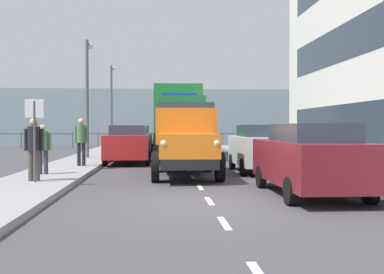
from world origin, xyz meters
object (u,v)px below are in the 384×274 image
object	(u,v)px
truck_vintage_orange	(185,141)
car_teal_oppositeside_1	(136,140)
car_red_oppositeside_0	(128,144)
lamp_post_far	(112,98)
car_maroon_kerbside_near	(310,158)
pedestrian_near_railing	(34,144)
lorry_cargo_green	(177,119)
street_sign	(35,126)
pedestrian_couple_b	(43,145)
lamp_post_promenade	(88,87)
pedestrian_in_dark_coat	(81,138)
car_white_kerbside_1	(259,148)

from	to	relation	value
truck_vintage_orange	car_teal_oppositeside_1	xyz separation A→B (m)	(2.25, -12.61, -0.28)
car_red_oppositeside_0	lamp_post_far	xyz separation A→B (m)	(2.00, -12.36, 2.80)
car_maroon_kerbside_near	pedestrian_near_railing	bearing A→B (deg)	-17.31
lorry_cargo_green	street_sign	xyz separation A→B (m)	(4.34, 12.57, -0.39)
lorry_cargo_green	pedestrian_couple_b	xyz separation A→B (m)	(4.66, 10.41, -1.01)
street_sign	lamp_post_promenade	bearing A→B (deg)	-89.10
lamp_post_promenade	street_sign	world-z (taller)	lamp_post_promenade
car_teal_oppositeside_1	lamp_post_promenade	world-z (taller)	lamp_post_promenade
street_sign	lorry_cargo_green	bearing A→B (deg)	-109.05
pedestrian_in_dark_coat	truck_vintage_orange	bearing A→B (deg)	142.13
car_maroon_kerbside_near	car_white_kerbside_1	size ratio (longest dim) A/B	1.16
lorry_cargo_green	lamp_post_far	distance (m)	9.30
lorry_cargo_green	car_red_oppositeside_0	bearing A→B (deg)	61.27
pedestrian_couple_b	lamp_post_far	size ratio (longest dim) A/B	0.27
car_maroon_kerbside_near	lamp_post_far	bearing A→B (deg)	-72.74
car_white_kerbside_1	lamp_post_far	distance (m)	18.52
truck_vintage_orange	car_teal_oppositeside_1	size ratio (longest dim) A/B	1.26
car_maroon_kerbside_near	pedestrian_near_railing	size ratio (longest dim) A/B	2.62
lamp_post_promenade	pedestrian_near_railing	bearing A→B (deg)	90.39
car_red_oppositeside_0	car_teal_oppositeside_1	world-z (taller)	same
car_maroon_kerbside_near	car_teal_oppositeside_1	distance (m)	17.56
truck_vintage_orange	pedestrian_near_railing	bearing A→B (deg)	24.99
truck_vintage_orange	lamp_post_far	world-z (taller)	lamp_post_far
lorry_cargo_green	street_sign	size ratio (longest dim) A/B	3.65
car_maroon_kerbside_near	pedestrian_near_railing	distance (m)	7.42
lamp_post_promenade	car_white_kerbside_1	bearing A→B (deg)	136.69
pedestrian_couple_b	pedestrian_in_dark_coat	world-z (taller)	pedestrian_in_dark_coat
pedestrian_near_railing	car_teal_oppositeside_1	bearing A→B (deg)	-98.07
truck_vintage_orange	pedestrian_near_railing	size ratio (longest dim) A/B	3.24
lamp_post_far	street_sign	xyz separation A→B (m)	(-0.02, 20.62, -2.02)
car_white_kerbside_1	pedestrian_couple_b	xyz separation A→B (m)	(7.30, 1.55, 0.18)
pedestrian_near_railing	car_white_kerbside_1	bearing A→B (deg)	-154.18
truck_vintage_orange	pedestrian_in_dark_coat	world-z (taller)	truck_vintage_orange
pedestrian_near_railing	lamp_post_far	size ratio (longest dim) A/B	0.30
pedestrian_couple_b	street_sign	xyz separation A→B (m)	(-0.31, 2.16, 0.61)
lorry_cargo_green	car_maroon_kerbside_near	world-z (taller)	lorry_cargo_green
lamp_post_far	car_maroon_kerbside_near	bearing A→B (deg)	107.26
car_teal_oppositeside_1	lamp_post_promenade	bearing A→B (deg)	64.39
pedestrian_in_dark_coat	lamp_post_promenade	distance (m)	5.71
truck_vintage_orange	street_sign	size ratio (longest dim) A/B	2.51
car_red_oppositeside_0	lamp_post_promenade	xyz separation A→B (m)	(2.14, -2.18, 2.75)
lorry_cargo_green	car_red_oppositeside_0	distance (m)	5.06
car_red_oppositeside_0	pedestrian_near_railing	world-z (taller)	pedestrian_near_railing
car_red_oppositeside_0	pedestrian_in_dark_coat	xyz separation A→B (m)	(1.61, 2.96, 0.34)
pedestrian_in_dark_coat	lamp_post_far	world-z (taller)	lamp_post_far
truck_vintage_orange	car_red_oppositeside_0	world-z (taller)	truck_vintage_orange
car_red_oppositeside_0	car_teal_oppositeside_1	bearing A→B (deg)	-90.00
car_teal_oppositeside_1	street_sign	bearing A→B (deg)	82.44
car_red_oppositeside_0	lamp_post_promenade	bearing A→B (deg)	-45.54
pedestrian_near_railing	pedestrian_couple_b	distance (m)	1.89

